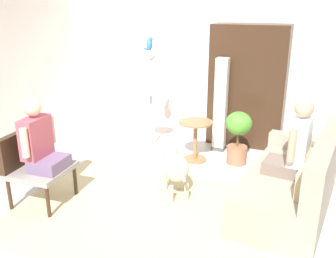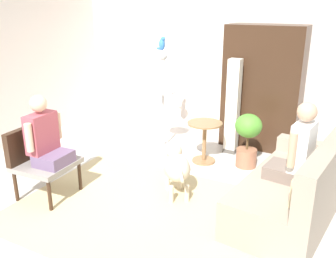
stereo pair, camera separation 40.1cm
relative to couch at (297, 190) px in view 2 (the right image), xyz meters
name	(u,v)px [view 2 (the right image)]	position (x,y,z in m)	size (l,w,h in m)	color
ground_plane	(159,202)	(-1.46, -0.45, -0.32)	(7.16, 7.16, 0.00)	beige
back_wall	(239,53)	(-1.46, 2.34, 1.11)	(6.57, 0.12, 2.85)	silver
area_rug	(141,210)	(-1.54, -0.70, -0.32)	(2.80, 2.18, 0.01)	#C6B284
couch	(297,190)	(0.00, 0.00, 0.00)	(1.08, 1.86, 0.92)	gray
armchair	(38,156)	(-2.84, -0.92, 0.17)	(0.64, 0.66, 0.84)	#382316
person_on_couch	(297,150)	(-0.05, -0.02, 0.46)	(0.48, 0.51, 0.86)	#705F56
person_on_armchair	(45,137)	(-2.70, -0.91, 0.44)	(0.42, 0.54, 0.81)	slate
round_end_table	(204,138)	(-1.45, 0.89, 0.05)	(0.50, 0.50, 0.60)	olive
dog	(177,166)	(-1.37, -0.16, 0.06)	(0.53, 0.68, 0.60)	beige
bird_cage_stand	(163,102)	(-2.25, 1.11, 0.44)	(0.38, 0.38, 1.55)	silver
parrot	(162,44)	(-2.26, 1.11, 1.33)	(0.17, 0.10, 0.20)	blue
potted_plant	(248,136)	(-0.85, 1.02, 0.14)	(0.37, 0.37, 0.78)	#996047
column_lamp	(233,107)	(-1.22, 1.44, 0.40)	(0.20, 0.20, 1.45)	#4C4742
armoire_cabinet	(263,88)	(-0.91, 1.93, 0.64)	(1.18, 0.56, 1.92)	#382316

